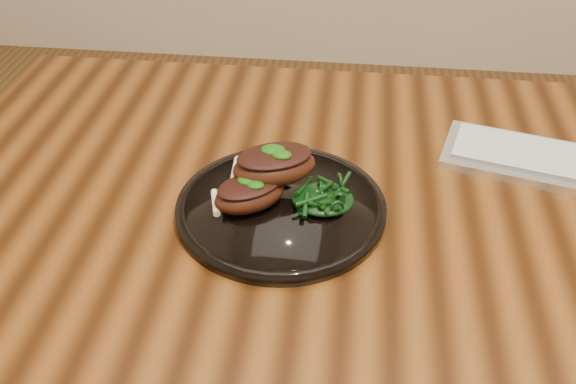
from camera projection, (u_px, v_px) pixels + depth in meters
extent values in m
cube|color=black|center=(468.00, 218.00, 0.91)|extent=(1.60, 0.80, 0.04)
cylinder|color=#3C190D|center=(97.00, 227.00, 1.47)|extent=(0.06, 0.06, 0.71)
cylinder|color=black|center=(281.00, 208.00, 0.88)|extent=(0.29, 0.29, 0.02)
torus|color=black|center=(281.00, 207.00, 0.88)|extent=(0.29, 0.29, 0.01)
cylinder|color=black|center=(281.00, 205.00, 0.88)|extent=(0.19, 0.19, 0.00)
ellipsoid|color=#3E190B|center=(250.00, 195.00, 0.86)|extent=(0.12, 0.11, 0.04)
ellipsoid|color=black|center=(249.00, 185.00, 0.85)|extent=(0.11, 0.10, 0.01)
cylinder|color=beige|center=(216.00, 203.00, 0.86)|extent=(0.02, 0.05, 0.01)
ellipsoid|color=#0C4507|center=(249.00, 182.00, 0.85)|extent=(0.03, 0.02, 0.01)
ellipsoid|color=#3E190B|center=(275.00, 167.00, 0.87)|extent=(0.14, 0.11, 0.04)
ellipsoid|color=black|center=(274.00, 156.00, 0.86)|extent=(0.12, 0.10, 0.01)
cylinder|color=beige|center=(236.00, 171.00, 0.88)|extent=(0.01, 0.06, 0.01)
ellipsoid|color=#0C4507|center=(274.00, 152.00, 0.86)|extent=(0.03, 0.02, 0.01)
ellipsoid|color=#0C4507|center=(262.00, 174.00, 0.93)|extent=(0.09, 0.06, 0.01)
ellipsoid|color=black|center=(323.00, 199.00, 0.87)|extent=(0.09, 0.07, 0.02)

